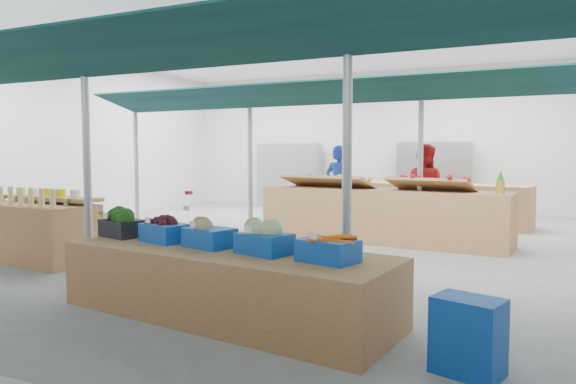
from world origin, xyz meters
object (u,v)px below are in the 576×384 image
Objects in this scene: fruit_counter at (382,215)px; veg_counter at (225,282)px; vendor_right at (423,190)px; vendor_left at (339,188)px; crate_stack at (468,336)px; bottle_shelf at (38,230)px.

veg_counter is at bearing -87.43° from fruit_counter.
vendor_left is at bearing 6.79° from vendor_right.
vendor_right is (-1.40, 6.76, 0.64)m from crate_stack.
bottle_shelf is at bearing 171.75° from veg_counter.
veg_counter is at bearing -11.41° from bottle_shelf.
bottle_shelf is 7.16m from vendor_right.
vendor_right is (1.80, 0.00, 0.00)m from vendor_left.
crate_stack is at bearing -63.76° from fruit_counter.
crate_stack is 0.31× the size of vendor_right.
veg_counter is 6.35m from vendor_left.
vendor_left reaches higher than crate_stack.
vendor_right is at bearing 101.70° from crate_stack.
bottle_shelf is 3.58× the size of crate_stack.
fruit_counter is 1.68m from vendor_left.
fruit_counter is at bearing 109.46° from crate_stack.
bottle_shelf reaches higher than fruit_counter.
crate_stack is at bearing 108.48° from vendor_right.
crate_stack is (2.38, -0.49, -0.05)m from veg_counter.
crate_stack is 7.51m from vendor_left.
bottle_shelf is at bearing 165.16° from crate_stack.
vendor_right reaches higher than fruit_counter.
vendor_right is (0.60, 1.10, 0.43)m from fruit_counter.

